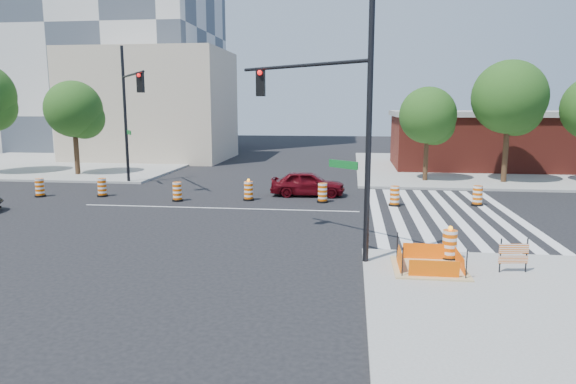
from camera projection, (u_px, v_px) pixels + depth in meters
The scene contains 23 objects.
ground at pixel (218, 208), 25.66m from camera, with size 120.00×120.00×0.00m, color black.
sidewalk_ne at pixel (495, 168), 41.07m from camera, with size 22.00×22.00×0.15m, color gray.
sidewalk_nw at pixel (72, 162), 45.44m from camera, with size 22.00×22.00×0.15m, color gray.
crosswalk_east at pixel (443, 214), 24.33m from camera, with size 6.75×13.50×0.01m.
lane_centerline at pixel (218, 208), 25.66m from camera, with size 14.00×0.12×0.01m, color silver.
excavation_pit at pixel (429, 267), 15.73m from camera, with size 2.20×2.20×0.90m.
brick_storefront at pixel (497, 140), 40.69m from camera, with size 16.50×8.50×4.60m.
beige_midrise at pixel (152, 106), 47.79m from camera, with size 14.00×10.00×10.00m, color #C2AD94.
red_coupe at pixel (308, 183), 29.00m from camera, with size 1.68×4.18×1.42m, color #4F060D.
signal_pole_se at pixel (329, 109), 16.93m from camera, with size 4.80×4.05×8.12m.
signal_pole_nw at pixel (129, 102), 31.26m from camera, with size 3.74×5.51×8.62m.
pit_drum at pixel (450, 246), 16.59m from camera, with size 0.57×0.57×1.13m.
barricade at pixel (514, 254), 15.33m from camera, with size 0.88×0.17×1.04m.
tree_north_b at pixel (75, 112), 36.41m from camera, with size 4.02×3.99×6.79m.
tree_north_c at pixel (428, 119), 33.47m from camera, with size 3.69×3.69×6.27m.
tree_north_d at pixel (510, 101), 32.57m from camera, with size 4.65×4.65×7.91m.
median_drum_0 at pixel (40, 188), 28.77m from camera, with size 0.60×0.60×1.02m.
median_drum_1 at pixel (102, 188), 28.85m from camera, with size 0.60×0.60×1.02m.
median_drum_2 at pixel (177, 192), 27.46m from camera, with size 0.60×0.60×1.02m.
median_drum_3 at pixel (249, 191), 27.68m from camera, with size 0.60×0.60×1.18m.
median_drum_4 at pixel (322, 193), 27.09m from camera, with size 0.60×0.60×1.02m.
median_drum_5 at pixel (395, 197), 26.14m from camera, with size 0.60×0.60×1.02m.
median_drum_6 at pixel (477, 196), 26.22m from camera, with size 0.60×0.60×1.02m.
Camera 1 is at (6.56, -24.53, 5.14)m, focal length 32.00 mm.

